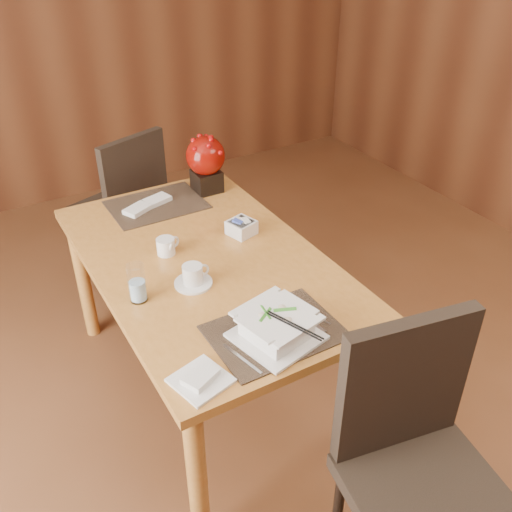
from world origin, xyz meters
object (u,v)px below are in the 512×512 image
creamer_jug (166,246)px  soup_setting (277,327)px  far_chair (126,200)px  near_chair (417,454)px  sugar_caddy (241,228)px  bread_plate (201,380)px  coffee_cup (193,276)px  water_glass (137,283)px  dining_table (207,277)px  berry_decor (206,161)px

creamer_jug → soup_setting: bearing=-94.0°
creamer_jug → far_chair: (0.14, 0.98, -0.26)m
creamer_jug → near_chair: bearing=-88.7°
creamer_jug → sugar_caddy: 0.36m
sugar_caddy → bread_plate: 0.92m
soup_setting → coffee_cup: size_ratio=2.08×
coffee_cup → water_glass: 0.22m
water_glass → creamer_jug: (0.21, 0.25, -0.04)m
dining_table → coffee_cup: bearing=-131.2°
soup_setting → sugar_caddy: size_ratio=2.91×
coffee_cup → creamer_jug: (-0.01, 0.26, -0.00)m
coffee_cup → dining_table: bearing=48.8°
soup_setting → bread_plate: (-0.31, -0.05, -0.05)m
dining_table → creamer_jug: 0.22m
soup_setting → water_glass: (-0.33, 0.45, 0.03)m
berry_decor → far_chair: bearing=117.9°
near_chair → berry_decor: bearing=96.8°
dining_table → near_chair: bearing=-80.0°
creamer_jug → near_chair: (0.32, -1.21, -0.21)m
dining_table → sugar_caddy: (0.23, 0.10, 0.13)m
coffee_cup → far_chair: 1.27m
dining_table → soup_setting: 0.60m
near_chair → soup_setting: bearing=121.8°
water_glass → far_chair: size_ratio=0.17×
soup_setting → bread_plate: 0.32m
coffee_cup → sugar_caddy: bearing=34.6°
sugar_caddy → near_chair: near_chair is taller
water_glass → berry_decor: 0.95m
bread_plate → near_chair: 0.72m
far_chair → bread_plate: bearing=60.0°
bread_plate → near_chair: size_ratio=0.16×
coffee_cup → near_chair: (0.32, -0.95, -0.22)m
creamer_jug → far_chair: 1.02m
sugar_caddy → far_chair: 1.05m
sugar_caddy → berry_decor: size_ratio=0.37×
coffee_cup → berry_decor: berry_decor is taller
coffee_cup → bread_plate: 0.53m
coffee_cup → water_glass: water_glass is taller
coffee_cup → near_chair: size_ratio=0.15×
creamer_jug → berry_decor: 0.63m
berry_decor → far_chair: (-0.28, 0.53, -0.38)m
dining_table → sugar_caddy: sugar_caddy is taller
water_glass → berry_decor: berry_decor is taller
water_glass → bread_plate: (0.02, -0.50, -0.07)m
bread_plate → near_chair: (0.52, -0.46, -0.18)m
dining_table → near_chair: 1.11m
bread_plate → near_chair: bearing=-41.5°
sugar_caddy → dining_table: bearing=-156.2°
berry_decor → bread_plate: 1.36m
water_glass → near_chair: bearing=-60.8°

